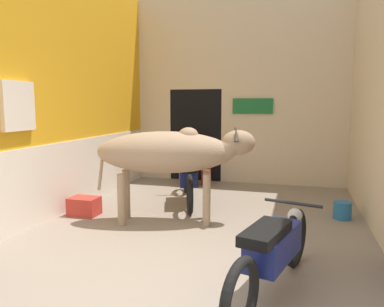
# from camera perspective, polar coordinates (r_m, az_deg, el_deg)

# --- Properties ---
(ground_plane) EXTENTS (30.00, 30.00, 0.00)m
(ground_plane) POSITION_cam_1_polar(r_m,az_deg,el_deg) (3.62, -6.89, -20.61)
(ground_plane) COLOR gray
(wall_left_shopfront) EXTENTS (0.25, 5.08, 4.00)m
(wall_left_shopfront) POSITION_cam_1_polar(r_m,az_deg,el_deg) (6.55, -17.78, 9.19)
(wall_left_shopfront) COLOR orange
(wall_left_shopfront) RESTS_ON ground_plane
(wall_back_with_doorway) EXTENTS (4.52, 0.93, 4.00)m
(wall_back_with_doorway) POSITION_cam_1_polar(r_m,az_deg,el_deg) (8.41, 5.05, 7.21)
(wall_back_with_doorway) COLOR beige
(wall_back_with_doorway) RESTS_ON ground_plane
(cow) EXTENTS (2.30, 1.08, 1.41)m
(cow) POSITION_cam_1_polar(r_m,az_deg,el_deg) (5.33, -3.21, 0.06)
(cow) COLOR tan
(cow) RESTS_ON ground_plane
(motorcycle_near) EXTENTS (0.74, 2.01, 0.74)m
(motorcycle_near) POSITION_cam_1_polar(r_m,az_deg,el_deg) (3.49, 12.29, -14.22)
(motorcycle_near) COLOR black
(motorcycle_near) RESTS_ON ground_plane
(motorcycle_far) EXTENTS (0.85, 1.99, 0.75)m
(motorcycle_far) POSITION_cam_1_polar(r_m,az_deg,el_deg) (6.49, -0.69, -3.77)
(motorcycle_far) COLOR black
(motorcycle_far) RESTS_ON ground_plane
(shopkeeper_seated) EXTENTS (0.43, 0.34, 1.20)m
(shopkeeper_seated) POSITION_cam_1_polar(r_m,az_deg,el_deg) (7.85, 0.00, -0.35)
(shopkeeper_seated) COLOR #282833
(shopkeeper_seated) RESTS_ON ground_plane
(plastic_stool) EXTENTS (0.30, 0.30, 0.42)m
(plastic_stool) POSITION_cam_1_polar(r_m,az_deg,el_deg) (7.95, 2.16, -3.19)
(plastic_stool) COLOR red
(plastic_stool) RESTS_ON ground_plane
(crate) EXTENTS (0.44, 0.32, 0.28)m
(crate) POSITION_cam_1_polar(r_m,az_deg,el_deg) (6.06, -16.10, -7.72)
(crate) COLOR red
(crate) RESTS_ON ground_plane
(bucket) EXTENTS (0.26, 0.26, 0.26)m
(bucket) POSITION_cam_1_polar(r_m,az_deg,el_deg) (6.07, 21.94, -8.04)
(bucket) COLOR #23669E
(bucket) RESTS_ON ground_plane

